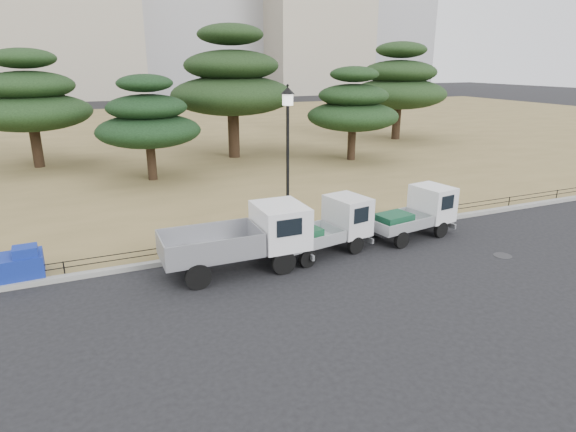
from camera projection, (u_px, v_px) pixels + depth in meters
name	position (u px, v px, depth m)	size (l,w,h in m)	color
ground	(314.00, 275.00, 14.76)	(220.00, 220.00, 0.00)	black
lawn	(156.00, 137.00, 41.44)	(120.00, 56.00, 0.15)	olive
curb	(281.00, 244.00, 17.00)	(120.00, 0.25, 0.16)	gray
truck_large	(244.00, 236.00, 14.83)	(4.51, 1.84, 1.96)	black
truck_kei_front	(328.00, 227.00, 16.27)	(3.63, 2.03, 1.82)	black
truck_kei_rear	(416.00, 213.00, 17.81)	(3.59, 1.94, 1.79)	black
street_lamp	(288.00, 139.00, 16.29)	(0.47, 0.47, 5.29)	black
pipe_fence	(280.00, 233.00, 17.02)	(38.00, 0.04, 0.40)	black
tarp_pile	(18.00, 264.00, 14.18)	(1.47, 1.11, 0.95)	#132A9A
manhole	(503.00, 256.00, 16.18)	(0.60, 0.60, 0.01)	#2D2D30
pine_west_near	(29.00, 100.00, 27.92)	(6.84, 6.84, 6.84)	black
pine_center_left	(148.00, 120.00, 25.05)	(5.41, 5.41, 5.50)	black
pine_center_right	(232.00, 82.00, 30.67)	(7.88, 7.88, 8.36)	black
pine_east_near	(353.00, 107.00, 30.28)	(5.77, 5.77, 5.83)	black
pine_east_far	(399.00, 84.00, 38.34)	(7.57, 7.57, 7.60)	black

